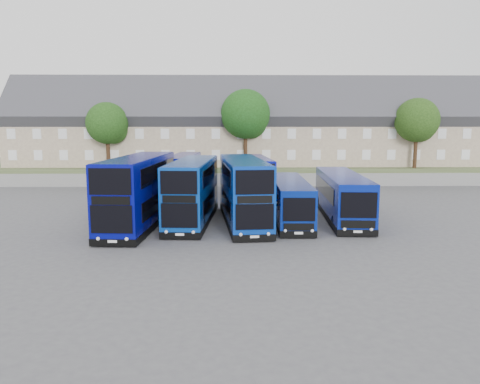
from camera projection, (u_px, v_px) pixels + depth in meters
name	position (u px, v px, depth m)	size (l,w,h in m)	color
ground	(226.00, 236.00, 30.42)	(120.00, 120.00, 0.00)	#4B4B50
retaining_wall	(229.00, 180.00, 54.05)	(70.00, 0.40, 1.50)	slate
earth_bank	(229.00, 169.00, 63.91)	(80.00, 20.00, 2.00)	#48512D
terrace_row	(252.00, 128.00, 59.19)	(60.00, 10.40, 11.20)	tan
dd_front_left	(139.00, 192.00, 33.03)	(3.65, 12.41, 4.87)	#06097D
dd_front_mid	(193.00, 192.00, 34.35)	(3.35, 11.53, 4.53)	#083B9E
dd_front_right	(244.00, 192.00, 33.88)	(3.71, 11.87, 4.64)	#0833A0
dd_rear_left	(184.00, 176.00, 46.73)	(2.91, 10.38, 4.08)	#060D77
dd_rear_right	(257.00, 178.00, 45.36)	(2.99, 10.05, 3.94)	#060C7E
coach_east_a	(290.00, 201.00, 34.74)	(2.60, 11.27, 3.07)	navy
coach_east_b	(342.00, 197.00, 35.70)	(3.41, 12.59, 3.40)	#071C8F
tree_west	(109.00, 125.00, 53.96)	(4.80, 4.80, 7.65)	#382314
tree_mid	(247.00, 116.00, 54.60)	(5.76, 5.76, 9.18)	#382314
tree_east	(418.00, 122.00, 54.58)	(5.12, 5.12, 8.16)	#382314
tree_far	(442.00, 119.00, 61.56)	(5.44, 5.44, 8.67)	#382314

